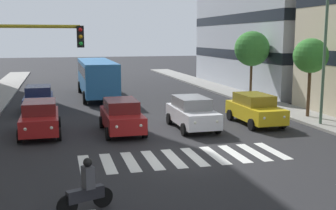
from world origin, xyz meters
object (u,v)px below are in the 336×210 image
at_px(car_0, 255,109).
at_px(street_tree_1, 311,56).
at_px(street_tree_2, 252,49).
at_px(car_2, 122,116).
at_px(car_3, 40,118).
at_px(bus_behind_traffic, 97,75).
at_px(car_row2_0, 39,99).
at_px(street_lamp_left, 319,38).
at_px(car_1, 192,113).
at_px(motorcycle_with_rider, 86,190).

xyz_separation_m(car_0, street_tree_1, (-3.87, -0.65, 2.92)).
bearing_deg(street_tree_2, car_2, 37.19).
distance_m(car_3, bus_behind_traffic, 13.72).
distance_m(car_0, car_row2_0, 14.12).
bearing_deg(street_lamp_left, car_1, -11.08).
relative_size(motorcycle_with_rider, street_lamp_left, 0.21).
bearing_deg(street_lamp_left, motorcycle_with_rider, 32.59).
relative_size(bus_behind_traffic, street_lamp_left, 1.33).
bearing_deg(car_1, car_row2_0, -42.34).
xyz_separation_m(car_row2_0, street_lamp_left, (-14.99, 8.83, 4.00)).
relative_size(car_row2_0, street_tree_2, 0.85).
distance_m(bus_behind_traffic, street_tree_1, 17.35).
bearing_deg(car_2, street_tree_2, -142.81).
height_order(car_row2_0, motorcycle_with_rider, car_row2_0).
relative_size(car_0, street_lamp_left, 0.56).
height_order(car_row2_0, bus_behind_traffic, bus_behind_traffic).
bearing_deg(car_0, car_2, 1.20).
distance_m(car_0, motorcycle_with_rider, 14.16).
bearing_deg(motorcycle_with_rider, car_2, -104.37).
xyz_separation_m(car_1, motorcycle_with_rider, (6.32, 9.67, -0.24)).
bearing_deg(motorcycle_with_rider, car_row2_0, -83.61).
relative_size(car_2, street_tree_2, 0.85).
distance_m(car_2, car_3, 4.13).
relative_size(bus_behind_traffic, street_tree_2, 2.00).
bearing_deg(bus_behind_traffic, motorcycle_with_rider, 83.91).
height_order(car_2, street_lamp_left, street_lamp_left).
height_order(motorcycle_with_rider, street_tree_2, street_tree_2).
bearing_deg(car_0, street_tree_1, -170.53).
height_order(car_3, street_tree_1, street_tree_1).
distance_m(car_1, motorcycle_with_rider, 11.56).
height_order(car_2, car_3, same).
relative_size(car_1, motorcycle_with_rider, 2.73).
distance_m(motorcycle_with_rider, street_tree_1, 17.81).
bearing_deg(car_0, street_lamp_left, 152.50).
height_order(bus_behind_traffic, street_lamp_left, street_lamp_left).
bearing_deg(car_3, street_lamp_left, 172.57).
distance_m(car_3, car_row2_0, 6.93).
relative_size(car_1, car_row2_0, 1.00).
relative_size(car_0, car_row2_0, 1.00).
height_order(car_0, car_1, same).
xyz_separation_m(car_0, street_tree_2, (-3.93, -8.64, 3.13)).
relative_size(car_2, bus_behind_traffic, 0.42).
bearing_deg(car_0, car_3, -1.95).
xyz_separation_m(car_2, car_3, (4.09, -0.56, 0.00)).
relative_size(motorcycle_with_rider, street_tree_2, 0.31).
bearing_deg(car_3, street_tree_2, -152.29).
xyz_separation_m(car_0, car_1, (3.83, 0.19, 0.00)).
bearing_deg(car_1, bus_behind_traffic, -74.32).
xyz_separation_m(car_2, car_row2_0, (4.41, -7.48, 0.00)).
xyz_separation_m(car_row2_0, street_tree_2, (-16.01, -1.32, 3.13)).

